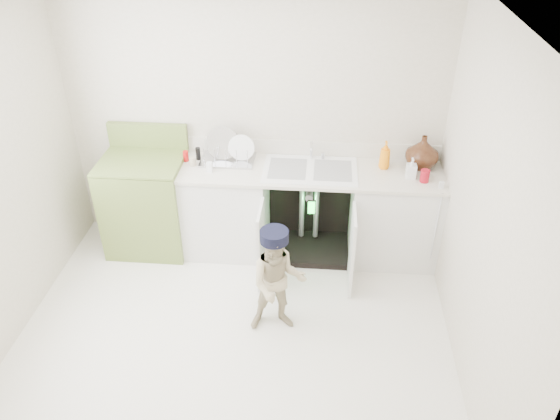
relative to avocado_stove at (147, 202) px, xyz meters
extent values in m
plane|color=silver|center=(1.01, -1.18, -0.49)|extent=(3.50, 3.50, 0.00)
cube|color=beige|center=(1.01, 0.32, 0.76)|extent=(3.50, 2.50, 0.02)
cube|color=beige|center=(1.01, -2.68, 0.76)|extent=(3.50, 2.50, 0.02)
cube|color=beige|center=(2.76, -1.18, 0.76)|extent=(2.50, 3.00, 0.02)
plane|color=white|center=(1.01, -1.18, 2.01)|extent=(3.50, 3.50, 0.00)
cube|color=silver|center=(0.76, 0.02, -0.06)|extent=(0.80, 0.60, 0.86)
cube|color=silver|center=(2.36, 0.02, -0.06)|extent=(0.80, 0.60, 0.86)
cube|color=black|center=(1.56, 0.29, -0.06)|extent=(0.80, 0.06, 0.86)
cube|color=black|center=(1.56, 0.02, -0.46)|extent=(0.80, 0.60, 0.06)
cylinder|color=gray|center=(1.49, 0.12, -0.04)|extent=(0.05, 0.05, 0.70)
cylinder|color=gray|center=(1.63, 0.12, -0.04)|extent=(0.05, 0.05, 0.70)
cylinder|color=gray|center=(1.56, 0.07, 0.13)|extent=(0.07, 0.18, 0.07)
cube|color=silver|center=(1.16, -0.48, -0.09)|extent=(0.03, 0.40, 0.76)
cube|color=silver|center=(1.96, -0.48, -0.09)|extent=(0.02, 0.40, 0.76)
cube|color=silver|center=(1.56, 0.02, 0.40)|extent=(2.44, 0.64, 0.03)
cube|color=silver|center=(1.56, 0.31, 0.49)|extent=(2.44, 0.02, 0.15)
cube|color=white|center=(1.56, 0.02, 0.41)|extent=(0.85, 0.55, 0.02)
cube|color=gray|center=(1.35, 0.02, 0.42)|extent=(0.34, 0.40, 0.01)
cube|color=gray|center=(1.76, 0.02, 0.42)|extent=(0.34, 0.40, 0.01)
cylinder|color=silver|center=(1.56, 0.24, 0.50)|extent=(0.03, 0.03, 0.17)
cylinder|color=silver|center=(1.56, 0.18, 0.58)|extent=(0.02, 0.14, 0.02)
cylinder|color=silver|center=(1.67, 0.24, 0.45)|extent=(0.04, 0.04, 0.06)
cylinder|color=silver|center=(2.69, -0.29, 0.06)|extent=(0.01, 0.01, 0.70)
cube|color=silver|center=(2.69, -0.20, 0.44)|extent=(0.04, 0.02, 0.06)
cube|color=silver|center=(0.78, 0.14, 0.42)|extent=(0.50, 0.33, 0.02)
cylinder|color=silver|center=(0.74, 0.16, 0.51)|extent=(0.31, 0.11, 0.30)
cylinder|color=white|center=(0.92, 0.14, 0.50)|extent=(0.24, 0.06, 0.24)
cylinder|color=silver|center=(0.58, 0.04, 0.51)|extent=(0.01, 0.01, 0.14)
cylinder|color=silver|center=(0.68, 0.04, 0.51)|extent=(0.01, 0.01, 0.14)
cylinder|color=silver|center=(0.78, 0.04, 0.51)|extent=(0.01, 0.01, 0.14)
cylinder|color=silver|center=(0.88, 0.04, 0.51)|extent=(0.01, 0.01, 0.14)
cylinder|color=silver|center=(0.98, 0.04, 0.51)|extent=(0.01, 0.01, 0.14)
imported|color=#411B12|center=(2.56, 0.16, 0.57)|extent=(0.30, 0.30, 0.31)
imported|color=orange|center=(2.22, 0.12, 0.54)|extent=(0.10, 0.10, 0.26)
imported|color=silver|center=(2.45, -0.04, 0.51)|extent=(0.09, 0.09, 0.19)
cylinder|color=#A20D1C|center=(2.56, -0.10, 0.47)|extent=(0.08, 0.08, 0.11)
cylinder|color=red|center=(0.40, 0.10, 0.46)|extent=(0.05, 0.05, 0.10)
cylinder|color=#BCAA8A|center=(0.48, 0.02, 0.45)|extent=(0.06, 0.06, 0.08)
cylinder|color=black|center=(0.51, 0.14, 0.47)|extent=(0.04, 0.04, 0.12)
cube|color=white|center=(0.66, -0.08, 0.46)|extent=(0.05, 0.05, 0.09)
cube|color=olive|center=(0.00, -0.01, -0.03)|extent=(0.76, 0.65, 0.92)
cube|color=olive|center=(0.00, -0.01, 0.45)|extent=(0.76, 0.65, 0.02)
cube|color=olive|center=(0.00, 0.28, 0.57)|extent=(0.76, 0.06, 0.24)
cylinder|color=black|center=(-0.19, -0.17, 0.44)|extent=(0.17, 0.17, 0.02)
cylinder|color=silver|center=(-0.19, -0.17, 0.46)|extent=(0.20, 0.20, 0.01)
cylinder|color=black|center=(-0.19, 0.15, 0.44)|extent=(0.17, 0.17, 0.02)
cylinder|color=silver|center=(-0.19, 0.15, 0.46)|extent=(0.20, 0.20, 0.01)
cylinder|color=black|center=(0.19, -0.17, 0.44)|extent=(0.17, 0.17, 0.02)
cylinder|color=silver|center=(0.19, -0.17, 0.46)|extent=(0.20, 0.20, 0.01)
cylinder|color=black|center=(0.19, 0.15, 0.44)|extent=(0.17, 0.17, 0.02)
cylinder|color=silver|center=(0.19, 0.15, 0.46)|extent=(0.20, 0.20, 0.01)
imported|color=#C5B28E|center=(1.36, -1.05, -0.02)|extent=(0.51, 0.42, 0.94)
cylinder|color=black|center=(1.36, -1.05, 0.42)|extent=(0.25, 0.25, 0.09)
cube|color=black|center=(1.34, -0.95, 0.38)|extent=(0.18, 0.12, 0.01)
cube|color=black|center=(1.59, -0.32, 0.23)|extent=(0.07, 0.01, 0.14)
cube|color=#26F23F|center=(1.59, -0.33, 0.23)|extent=(0.06, 0.00, 0.12)
camera|label=1|loc=(1.65, -4.32, 2.80)|focal=35.00mm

